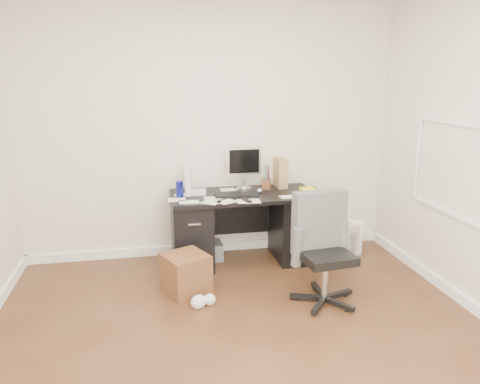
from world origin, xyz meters
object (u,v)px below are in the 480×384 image
(lcd_monitor, at_px, (244,168))
(keyboard, at_px, (237,195))
(wicker_basket, at_px, (186,273))
(desk, at_px, (244,225))
(office_chair, at_px, (326,250))
(pc_tower, at_px, (341,238))

(lcd_monitor, distance_m, keyboard, 0.38)
(wicker_basket, bearing_deg, keyboard, 42.81)
(desk, bearing_deg, lcd_monitor, 77.90)
(office_chair, relative_size, wicker_basket, 2.67)
(desk, bearing_deg, pc_tower, -2.88)
(lcd_monitor, distance_m, office_chair, 1.43)
(wicker_basket, bearing_deg, lcd_monitor, 48.97)
(pc_tower, relative_size, wicker_basket, 1.09)
(pc_tower, bearing_deg, lcd_monitor, 150.00)
(desk, relative_size, keyboard, 3.35)
(lcd_monitor, height_order, office_chair, lcd_monitor)
(keyboard, bearing_deg, pc_tower, 4.16)
(keyboard, bearing_deg, wicker_basket, -134.51)
(lcd_monitor, bearing_deg, pc_tower, -14.39)
(office_chair, xyz_separation_m, wicker_basket, (-1.18, 0.43, -0.31))
(office_chair, distance_m, wicker_basket, 1.30)
(keyboard, height_order, wicker_basket, keyboard)
(lcd_monitor, height_order, keyboard, lcd_monitor)
(wicker_basket, bearing_deg, desk, 42.85)
(desk, bearing_deg, wicker_basket, -137.15)
(desk, height_order, wicker_basket, desk)
(keyboard, distance_m, pc_tower, 1.30)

